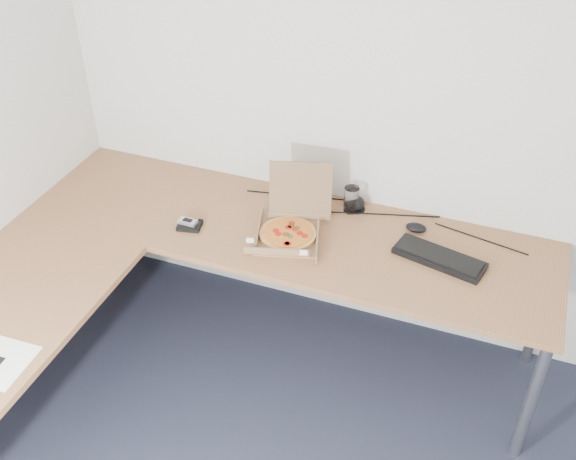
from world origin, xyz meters
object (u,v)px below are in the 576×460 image
at_px(drinking_glass, 351,199).
at_px(keyboard, 439,258).
at_px(desk, 183,273).
at_px(wallet, 190,225).
at_px(pizza_box, 289,229).

distance_m(drinking_glass, keyboard, 0.53).
relative_size(drinking_glass, keyboard, 0.32).
bearing_deg(desk, keyboard, 23.29).
bearing_deg(desk, wallet, 111.28).
bearing_deg(keyboard, desk, -143.55).
distance_m(keyboard, wallet, 1.15).
relative_size(desk, wallet, 22.95).
bearing_deg(wallet, desk, -80.01).
height_order(pizza_box, wallet, pizza_box).
bearing_deg(pizza_box, wallet, 175.96).
xyz_separation_m(desk, pizza_box, (0.35, 0.38, 0.07)).
height_order(desk, pizza_box, pizza_box).
bearing_deg(wallet, pizza_box, 1.01).
height_order(desk, wallet, wallet).
xyz_separation_m(desk, keyboard, (1.03, 0.44, 0.04)).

